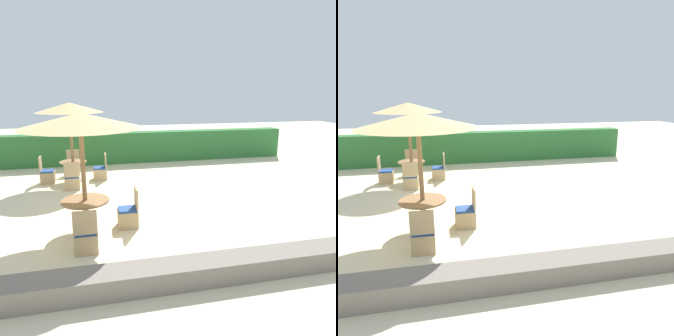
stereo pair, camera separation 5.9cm
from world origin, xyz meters
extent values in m
plane|color=beige|center=(0.00, 0.00, 0.00)|extent=(40.00, 40.00, 0.00)
cube|color=#2D6B33|center=(0.00, 5.70, 0.66)|extent=(13.00, 0.70, 1.32)
cube|color=slate|center=(0.00, -3.79, 0.19)|extent=(10.00, 0.56, 0.38)
cylinder|color=olive|center=(-2.35, -1.30, 1.30)|extent=(0.10, 0.10, 2.60)
cone|color=tan|center=(-2.35, -1.30, 2.52)|extent=(2.59, 2.59, 0.32)
cylinder|color=olive|center=(-2.35, -1.30, 0.01)|extent=(0.48, 0.48, 0.03)
cylinder|color=olive|center=(-2.35, -1.30, 0.35)|extent=(0.12, 0.12, 0.71)
cylinder|color=olive|center=(-2.35, -1.30, 0.73)|extent=(1.06, 1.06, 0.04)
cube|color=tan|center=(-2.34, -2.27, 0.20)|extent=(0.46, 0.46, 0.40)
cube|color=navy|center=(-2.34, -2.27, 0.43)|extent=(0.42, 0.42, 0.05)
cube|color=tan|center=(-2.34, -2.48, 0.69)|extent=(0.46, 0.04, 0.48)
cube|color=tan|center=(-1.40, -1.24, 0.20)|extent=(0.46, 0.46, 0.40)
cube|color=navy|center=(-1.40, -1.24, 0.43)|extent=(0.42, 0.42, 0.05)
cube|color=tan|center=(-1.19, -1.24, 0.69)|extent=(0.04, 0.46, 0.48)
cylinder|color=olive|center=(-2.81, 3.03, 1.32)|extent=(0.10, 0.10, 2.63)
cone|color=tan|center=(-2.81, 3.03, 2.55)|extent=(2.23, 2.23, 0.32)
cylinder|color=olive|center=(-2.81, 3.03, 0.01)|extent=(0.48, 0.48, 0.03)
cylinder|color=olive|center=(-2.81, 3.03, 0.34)|extent=(0.12, 0.12, 0.67)
cylinder|color=olive|center=(-2.81, 3.03, 0.69)|extent=(0.91, 0.91, 0.04)
cube|color=tan|center=(-2.81, 2.11, 0.20)|extent=(0.46, 0.46, 0.40)
cube|color=navy|center=(-2.81, 2.11, 0.43)|extent=(0.42, 0.42, 0.05)
cube|color=tan|center=(-2.81, 1.90, 0.69)|extent=(0.46, 0.04, 0.48)
cube|color=tan|center=(-3.67, 3.01, 0.20)|extent=(0.46, 0.46, 0.40)
cube|color=navy|center=(-3.67, 3.01, 0.43)|extent=(0.42, 0.42, 0.05)
cube|color=tan|center=(-3.88, 3.01, 0.69)|extent=(0.04, 0.46, 0.48)
cube|color=tan|center=(-2.87, 3.90, 0.20)|extent=(0.46, 0.46, 0.40)
cube|color=navy|center=(-2.87, 3.90, 0.43)|extent=(0.42, 0.42, 0.05)
cube|color=tan|center=(-2.87, 4.11, 0.69)|extent=(0.46, 0.04, 0.48)
cube|color=tan|center=(-1.91, 3.08, 0.20)|extent=(0.46, 0.46, 0.40)
cube|color=navy|center=(-1.91, 3.08, 0.43)|extent=(0.42, 0.42, 0.05)
cube|color=tan|center=(-1.70, 3.08, 0.69)|extent=(0.04, 0.46, 0.48)
camera|label=1|loc=(-2.11, -8.47, 3.18)|focal=35.00mm
camera|label=2|loc=(-2.05, -8.48, 3.18)|focal=35.00mm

